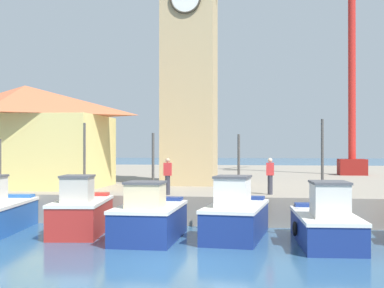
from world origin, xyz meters
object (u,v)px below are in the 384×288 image
at_px(fishing_boat_right_inner, 326,223).
at_px(port_crane_near, 352,76).
at_px(dock_worker_along_quay, 270,175).
at_px(fishing_boat_center, 150,218).
at_px(warehouse_left, 25,135).
at_px(fishing_boat_mid_left, 81,213).
at_px(dock_worker_near_tower, 168,176).
at_px(fishing_boat_mid_right, 236,216).
at_px(clock_tower, 190,49).

distance_m(fishing_boat_right_inner, port_crane_near, 24.58).
bearing_deg(dock_worker_along_quay, fishing_boat_center, -131.70).
bearing_deg(dock_worker_along_quay, warehouse_left, 167.61).
relative_size(fishing_boat_mid_left, warehouse_left, 0.50).
bearing_deg(dock_worker_near_tower, port_crane_near, 60.23).
distance_m(fishing_boat_center, dock_worker_along_quay, 6.69).
distance_m(fishing_boat_mid_right, dock_worker_near_tower, 4.76).
xyz_separation_m(dock_worker_near_tower, dock_worker_along_quay, (4.46, 0.82, 0.00)).
xyz_separation_m(fishing_boat_mid_left, warehouse_left, (-5.54, 6.76, 3.19)).
xyz_separation_m(clock_tower, dock_worker_near_tower, (-0.01, -6.62, -6.76)).
bearing_deg(warehouse_left, fishing_boat_mid_right, -30.88).
xyz_separation_m(fishing_boat_right_inner, clock_tower, (-6.33, 10.76, 8.13)).
bearing_deg(fishing_boat_mid_left, fishing_boat_mid_right, -1.40).
distance_m(warehouse_left, dock_worker_near_tower, 9.31).
bearing_deg(fishing_boat_mid_right, port_crane_near, 71.14).
height_order(clock_tower, dock_worker_near_tower, clock_tower).
xyz_separation_m(fishing_boat_center, fishing_boat_right_inner, (6.24, -0.06, -0.04)).
distance_m(fishing_boat_mid_left, fishing_boat_center, 3.08).
distance_m(warehouse_left, dock_worker_along_quay, 13.27).
bearing_deg(dock_worker_along_quay, clock_tower, 127.50).
bearing_deg(fishing_boat_center, port_crane_near, 65.06).
bearing_deg(fishing_boat_center, fishing_boat_mid_left, 162.08).
xyz_separation_m(warehouse_left, dock_worker_near_tower, (8.36, -3.63, -1.90)).
relative_size(clock_tower, warehouse_left, 1.82).
height_order(fishing_boat_right_inner, dock_worker_near_tower, fishing_boat_right_inner).
relative_size(fishing_boat_center, fishing_boat_right_inner, 0.83).
xyz_separation_m(fishing_boat_center, clock_tower, (-0.10, 10.70, 8.09)).
height_order(fishing_boat_center, fishing_boat_mid_right, fishing_boat_center).
bearing_deg(dock_worker_near_tower, fishing_boat_mid_left, -132.05).
distance_m(fishing_boat_mid_left, dock_worker_near_tower, 4.41).
relative_size(warehouse_left, dock_worker_along_quay, 5.41).
bearing_deg(fishing_boat_right_inner, fishing_boat_mid_right, 164.67).
distance_m(fishing_boat_center, fishing_boat_right_inner, 6.24).
bearing_deg(fishing_boat_center, dock_worker_near_tower, 91.46).
bearing_deg(clock_tower, dock_worker_along_quay, -52.50).
bearing_deg(dock_worker_along_quay, port_crane_near, 70.78).
distance_m(fishing_boat_center, dock_worker_near_tower, 4.29).
bearing_deg(port_crane_near, dock_worker_along_quay, -109.22).
height_order(clock_tower, dock_worker_along_quay, clock_tower).
bearing_deg(fishing_boat_mid_left, fishing_boat_right_inner, -6.29).
relative_size(fishing_boat_right_inner, dock_worker_along_quay, 3.14).
bearing_deg(port_crane_near, warehouse_left, -141.68).
bearing_deg(clock_tower, fishing_boat_right_inner, -59.52).
distance_m(fishing_boat_mid_left, dock_worker_along_quay, 8.38).
bearing_deg(warehouse_left, fishing_boat_mid_left, -50.67).
distance_m(fishing_boat_right_inner, clock_tower, 14.90).
distance_m(fishing_boat_mid_right, warehouse_left, 13.84).
bearing_deg(warehouse_left, fishing_boat_right_inner, -27.86).
height_order(fishing_boat_mid_right, clock_tower, clock_tower).
bearing_deg(fishing_boat_mid_left, fishing_boat_center, -17.92).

